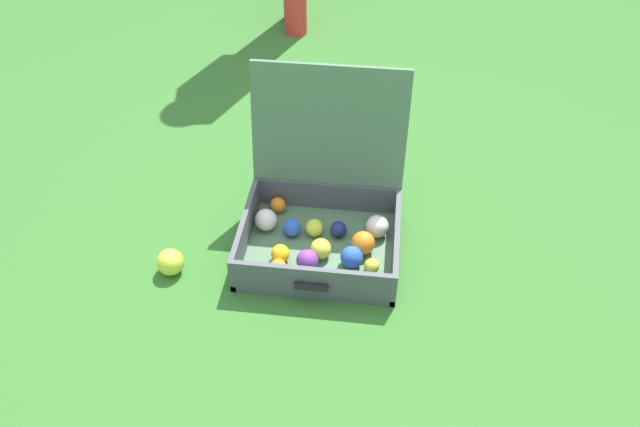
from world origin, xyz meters
TOP-DOWN VIEW (x-y plane):
  - ground_plane at (0.00, 0.00)m, footprint 16.00×16.00m
  - open_suitcase at (0.01, 0.10)m, footprint 0.54×0.55m
  - stray_ball_on_grass at (-0.48, -0.11)m, footprint 0.09×0.09m

SIDE VIEW (x-z plane):
  - ground_plane at x=0.00m, z-range 0.00..0.00m
  - stray_ball_on_grass at x=-0.48m, z-range 0.00..0.09m
  - open_suitcase at x=0.01m, z-range -0.17..0.40m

